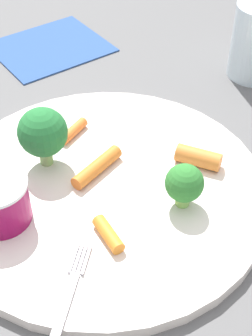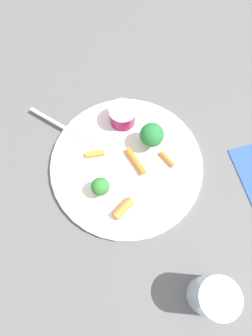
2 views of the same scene
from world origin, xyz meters
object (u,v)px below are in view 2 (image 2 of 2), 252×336
object	(u,v)px
drinking_glass	(212,297)
fork	(63,127)
broccoli_floret_0	(152,135)
sauce_cup	(120,115)
carrot_stick_0	(123,208)
carrot_stick_2	(95,154)
broccoli_floret_1	(100,187)
carrot_stick_3	(167,159)
carrot_stick_1	(136,163)
plate	(127,164)

from	to	relation	value
drinking_glass	fork	bearing A→B (deg)	34.88
drinking_glass	broccoli_floret_0	bearing A→B (deg)	12.12
sauce_cup	carrot_stick_0	bearing A→B (deg)	177.34
carrot_stick_2	fork	xyz separation A→B (m)	(0.07, 0.06, -0.00)
broccoli_floret_1	carrot_stick_0	size ratio (longest dim) A/B	0.99
broccoli_floret_1	carrot_stick_0	xyz separation A→B (m)	(-0.04, -0.04, -0.02)
carrot_stick_2	drinking_glass	world-z (taller)	drinking_glass
carrot_stick_0	carrot_stick_2	size ratio (longest dim) A/B	1.18
sauce_cup	carrot_stick_2	distance (m)	0.09
carrot_stick_2	carrot_stick_3	bearing A→B (deg)	-98.82
carrot_stick_0	carrot_stick_3	distance (m)	0.13
carrot_stick_2	drinking_glass	distance (m)	0.32
drinking_glass	carrot_stick_1	bearing A→B (deg)	21.22
fork	broccoli_floret_0	bearing A→B (deg)	-106.56
fork	carrot_stick_2	bearing A→B (deg)	-137.15
carrot_stick_1	carrot_stick_3	xyz separation A→B (m)	(0.00, -0.06, -0.00)
plate	carrot_stick_2	distance (m)	0.07
plate	fork	size ratio (longest dim) A/B	2.17
carrot_stick_2	drinking_glass	size ratio (longest dim) A/B	0.41
sauce_cup	carrot_stick_1	size ratio (longest dim) A/B	0.93
broccoli_floret_1	fork	xyz separation A→B (m)	(0.14, 0.07, -0.02)
sauce_cup	carrot_stick_0	size ratio (longest dim) A/B	1.28
plate	carrot_stick_1	xyz separation A→B (m)	(-0.00, -0.02, 0.01)
carrot_stick_0	fork	size ratio (longest dim) A/B	0.31
broccoli_floret_0	drinking_glass	distance (m)	0.29
plate	broccoli_floret_1	size ratio (longest dim) A/B	7.05
plate	carrot_stick_3	size ratio (longest dim) A/B	8.16
carrot_stick_1	fork	world-z (taller)	carrot_stick_1
broccoli_floret_0	carrot_stick_3	world-z (taller)	broccoli_floret_0
sauce_cup	carrot_stick_0	xyz separation A→B (m)	(-0.19, 0.01, -0.01)
carrot_stick_2	broccoli_floret_0	bearing A→B (deg)	-82.04
broccoli_floret_0	plate	bearing A→B (deg)	127.00
carrot_stick_3	fork	distance (m)	0.22
broccoli_floret_1	drinking_glass	world-z (taller)	drinking_glass
carrot_stick_0	plate	bearing A→B (deg)	-8.29
broccoli_floret_1	carrot_stick_2	distance (m)	0.08
broccoli_floret_1	carrot_stick_3	world-z (taller)	broccoli_floret_1
broccoli_floret_0	fork	size ratio (longest dim) A/B	0.44
sauce_cup	carrot_stick_1	distance (m)	0.10
carrot_stick_1	carrot_stick_3	world-z (taller)	carrot_stick_1
broccoli_floret_0	carrot_stick_0	bearing A→B (deg)	153.62
drinking_glass	carrot_stick_3	bearing A→B (deg)	7.49
broccoli_floret_0	broccoli_floret_1	world-z (taller)	broccoli_floret_0
plate	drinking_glass	world-z (taller)	drinking_glass
plate	broccoli_floret_0	distance (m)	0.08
fork	sauce_cup	bearing A→B (deg)	-87.08
sauce_cup	broccoli_floret_0	distance (m)	0.08
plate	drinking_glass	size ratio (longest dim) A/B	3.35
broccoli_floret_0	sauce_cup	bearing A→B (deg)	43.94
carrot_stick_0	drinking_glass	distance (m)	0.20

